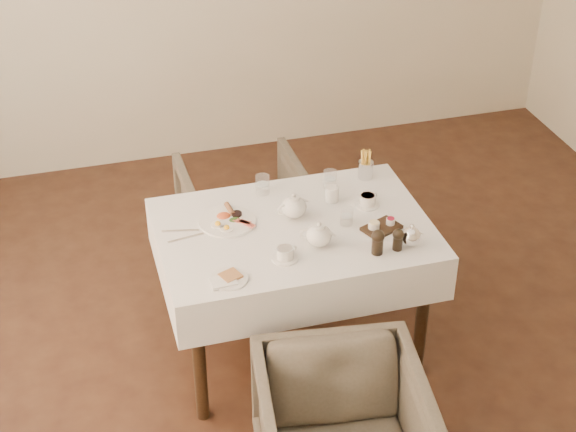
{
  "coord_description": "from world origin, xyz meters",
  "views": [
    {
      "loc": [
        -1.23,
        -2.98,
        3.07
      ],
      "look_at": [
        -0.29,
        0.32,
        0.82
      ],
      "focal_mm": 55.0,
      "sensor_mm": 36.0,
      "label": 1
    }
  ],
  "objects_px": {
    "table": "(294,247)",
    "armchair_far": "(245,217)",
    "teapot_centre": "(294,205)",
    "breakfast_plate": "(228,220)"
  },
  "relations": [
    {
      "from": "breakfast_plate",
      "to": "armchair_far",
      "type": "bearing_deg",
      "value": 90.27
    },
    {
      "from": "armchair_far",
      "to": "breakfast_plate",
      "type": "distance_m",
      "value": 0.84
    },
    {
      "from": "breakfast_plate",
      "to": "teapot_centre",
      "type": "xyz_separation_m",
      "value": [
        0.31,
        -0.05,
        0.06
      ]
    },
    {
      "from": "table",
      "to": "armchair_far",
      "type": "xyz_separation_m",
      "value": [
        -0.06,
        0.8,
        -0.32
      ]
    },
    {
      "from": "breakfast_plate",
      "to": "table",
      "type": "bearing_deg",
      "value": -4.49
    },
    {
      "from": "table",
      "to": "teapot_centre",
      "type": "height_order",
      "value": "teapot_centre"
    },
    {
      "from": "armchair_far",
      "to": "breakfast_plate",
      "type": "height_order",
      "value": "breakfast_plate"
    },
    {
      "from": "armchair_far",
      "to": "teapot_centre",
      "type": "height_order",
      "value": "teapot_centre"
    },
    {
      "from": "teapot_centre",
      "to": "armchair_far",
      "type": "bearing_deg",
      "value": 81.45
    },
    {
      "from": "breakfast_plate",
      "to": "teapot_centre",
      "type": "distance_m",
      "value": 0.32
    }
  ]
}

